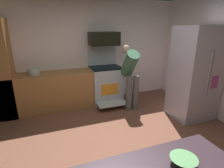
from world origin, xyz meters
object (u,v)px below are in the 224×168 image
microwave (104,39)px  mixing_bowl_large (183,161)px  oven_range (106,83)px  person_cook (130,72)px  stock_pot (34,71)px  refrigerator (195,74)px

microwave → mixing_bowl_large: size_ratio=3.46×
microwave → oven_range: bearing=-90.0°
person_cook → stock_pot: bearing=165.6°
person_cook → stock_pot: (-2.13, 0.55, 0.08)m
refrigerator → person_cook: 1.40m
microwave → refrigerator: size_ratio=0.38×
person_cook → stock_pot: 2.20m
stock_pot → oven_range: bearing=-0.5°
oven_range → mixing_bowl_large: bearing=-97.7°
microwave → stock_pot: bearing=-177.3°
oven_range → refrigerator: size_ratio=0.76×
oven_range → stock_pot: bearing=179.5°
person_cook → mixing_bowl_large: person_cook is taller
oven_range → refrigerator: (1.54, -1.40, 0.47)m
microwave → stock_pot: 1.82m
oven_range → mixing_bowl_large: 3.40m
microwave → person_cook: size_ratio=0.49×
stock_pot → mixing_bowl_large: bearing=-69.8°
person_cook → mixing_bowl_large: 2.95m
microwave → person_cook: microwave is taller
oven_range → microwave: (0.00, 0.09, 1.13)m
refrigerator → stock_pot: refrigerator is taller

